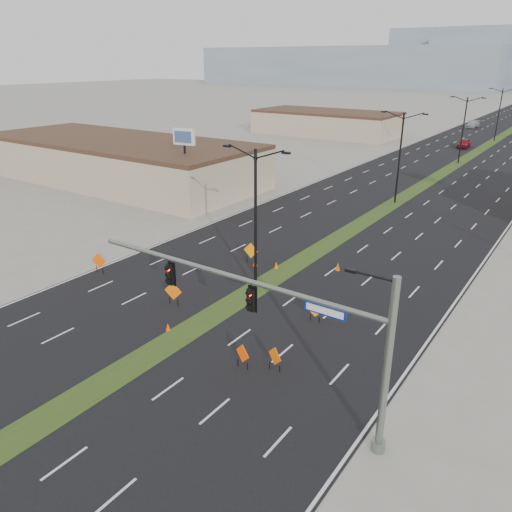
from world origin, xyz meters
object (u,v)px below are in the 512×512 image
Objects in this scene: construction_sign_3 at (243,354)px; pole_sign_west at (184,143)px; signal_mast at (286,319)px; car_left at (464,143)px; construction_sign_4 at (315,310)px; cone_3 at (276,265)px; construction_sign_5 at (275,357)px; car_far at (473,124)px; cone_1 at (255,262)px; construction_sign_0 at (99,261)px; construction_sign_1 at (173,292)px; cone_0 at (168,327)px; streetlight_2 at (463,128)px; cone_2 at (338,267)px; streetlight_1 at (400,155)px; streetlight_0 at (256,217)px; streetlight_3 at (499,113)px; construction_sign_2 at (251,251)px.

construction_sign_3 is 0.17× the size of pole_sign_west.
signal_mast reaches higher than car_left.
cone_3 is at bearing 124.47° from construction_sign_4.
car_left is at bearing 119.09° from construction_sign_5.
car_far is 8.06× the size of cone_1.
construction_sign_0 is 2.85× the size of cone_3.
construction_sign_1 reaches higher than cone_1.
cone_0 is (-6.01, 0.57, -0.57)m from construction_sign_3.
car_far is 0.65× the size of pole_sign_west.
cone_1 is 21.89m from pole_sign_west.
cone_3 is (10.69, 8.43, -0.69)m from construction_sign_0.
construction_sign_4 is (5.74, -57.75, -4.58)m from streetlight_2.
car_far is at bearing 119.97° from construction_sign_5.
cone_1 is 1.03× the size of cone_2.
cone_0 is at bearing -33.33° from construction_sign_0.
construction_sign_5 is at bearing -79.63° from streetlight_1.
car_far is at bearing 94.72° from streetlight_0.
streetlight_0 is at bearing -90.00° from streetlight_2.
streetlight_3 is at bearing 92.44° from cone_2.
signal_mast is 38.02m from pole_sign_west.
streetlight_2 is 6.95× the size of construction_sign_3.
streetlight_3 is 6.97× the size of construction_sign_5.
construction_sign_3 is (8.14, -12.27, -0.17)m from construction_sign_2.
car_left is 80.20m from construction_sign_5.
streetlight_2 is 5.90× the size of construction_sign_1.
construction_sign_4 is at bearing -6.53° from construction_sign_0.
cone_0 is 30.37m from pole_sign_west.
streetlight_2 is 17.07× the size of cone_3.
pole_sign_west is (-17.54, 11.47, 6.31)m from cone_1.
construction_sign_2 is at bearing -81.88° from car_far.
construction_sign_0 is (-2.96, -107.89, 0.21)m from car_far.
construction_sign_4 is (14.28, -105.21, 0.06)m from car_far.
streetlight_2 is 15.13× the size of cone_1.
streetlight_1 is at bearing 88.07° from cone_3.
streetlight_1 is 17.07× the size of cone_3.
streetlight_1 is at bearing -90.00° from streetlight_2.
streetlight_1 is at bearing 122.62° from construction_sign_5.
cone_1 is at bearing -92.71° from streetlight_2.
car_left reaches higher than construction_sign_3.
car_left is at bearing 112.70° from construction_sign_3.
construction_sign_2 is 14.73m from construction_sign_3.
car_far is at bearing 73.71° from pole_sign_west.
streetlight_2 is at bearing 89.11° from cone_3.
streetlight_0 is 17.07× the size of cone_3.
streetlight_1 is 1.00× the size of streetlight_2.
streetlight_2 is 2.12× the size of car_left.
streetlight_1 is 6.97× the size of construction_sign_4.
cone_2 is (-2.44, 8.22, -0.52)m from construction_sign_4.
car_far is 97.71m from cone_2.
streetlight_3 is at bearing 74.37° from construction_sign_1.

